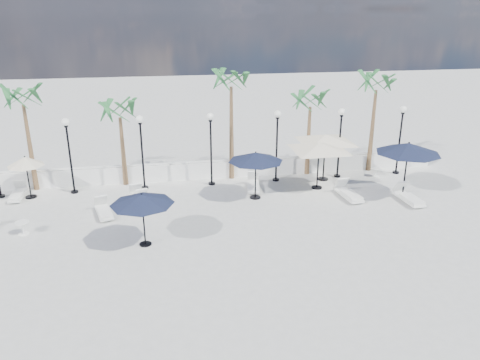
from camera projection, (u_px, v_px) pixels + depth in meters
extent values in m
plane|color=#ADAEA8|center=(230.00, 240.00, 18.83)|extent=(100.00, 100.00, 0.00)
cube|color=white|center=(210.00, 170.00, 25.61)|extent=(26.00, 0.30, 0.90)
cube|color=white|center=(209.00, 161.00, 25.43)|extent=(26.00, 0.12, 0.08)
cylinder|color=black|center=(1.00, 196.00, 23.14)|extent=(0.36, 0.36, 0.10)
cylinder|color=black|center=(75.00, 192.00, 23.70)|extent=(0.36, 0.36, 0.10)
cylinder|color=black|center=(70.00, 160.00, 23.12)|extent=(0.10, 0.10, 3.50)
cylinder|color=black|center=(66.00, 126.00, 22.53)|extent=(0.18, 0.18, 0.10)
sphere|color=white|center=(65.00, 122.00, 22.46)|extent=(0.36, 0.36, 0.36)
cylinder|color=black|center=(145.00, 187.00, 24.26)|extent=(0.36, 0.36, 0.10)
cylinder|color=black|center=(142.00, 156.00, 23.68)|extent=(0.10, 0.10, 3.50)
cylinder|color=black|center=(140.00, 123.00, 23.09)|extent=(0.18, 0.18, 0.10)
sphere|color=white|center=(140.00, 119.00, 23.02)|extent=(0.36, 0.36, 0.36)
cylinder|color=black|center=(212.00, 183.00, 24.83)|extent=(0.36, 0.36, 0.10)
cylinder|color=black|center=(211.00, 153.00, 24.24)|extent=(0.10, 0.10, 3.50)
cylinder|color=black|center=(210.00, 121.00, 23.65)|extent=(0.18, 0.18, 0.10)
sphere|color=white|center=(210.00, 117.00, 23.58)|extent=(0.36, 0.36, 0.36)
cylinder|color=black|center=(276.00, 180.00, 25.39)|extent=(0.36, 0.36, 0.10)
cylinder|color=black|center=(277.00, 150.00, 24.80)|extent=(0.10, 0.10, 3.50)
cylinder|color=black|center=(278.00, 118.00, 24.22)|extent=(0.18, 0.18, 0.10)
sphere|color=white|center=(278.00, 114.00, 24.14)|extent=(0.36, 0.36, 0.36)
cylinder|color=black|center=(337.00, 176.00, 25.95)|extent=(0.36, 0.36, 0.10)
cylinder|color=black|center=(339.00, 146.00, 25.36)|extent=(0.10, 0.10, 3.50)
cylinder|color=black|center=(342.00, 116.00, 24.78)|extent=(0.18, 0.18, 0.10)
sphere|color=white|center=(342.00, 112.00, 24.70)|extent=(0.36, 0.36, 0.36)
cylinder|color=black|center=(396.00, 172.00, 26.51)|extent=(0.36, 0.36, 0.10)
cylinder|color=black|center=(399.00, 143.00, 25.92)|extent=(0.10, 0.10, 3.50)
cylinder|color=black|center=(403.00, 113.00, 25.34)|extent=(0.18, 0.18, 0.10)
sphere|color=white|center=(403.00, 109.00, 25.27)|extent=(0.36, 0.36, 0.36)
cone|color=brown|center=(30.00, 148.00, 23.38)|extent=(0.28, 0.28, 4.40)
cone|color=brown|center=(123.00, 152.00, 24.24)|extent=(0.28, 0.28, 3.60)
cone|color=brown|center=(231.00, 134.00, 24.91)|extent=(0.28, 0.28, 5.00)
cone|color=brown|center=(308.00, 141.00, 25.81)|extent=(0.28, 0.28, 3.80)
cone|color=brown|center=(372.00, 131.00, 26.27)|extent=(0.28, 0.28, 4.60)
cube|color=silver|center=(139.00, 201.00, 22.28)|extent=(1.04, 2.02, 0.10)
cube|color=silver|center=(140.00, 201.00, 22.01)|extent=(0.86, 1.40, 0.10)
cube|color=silver|center=(135.00, 188.00, 22.82)|extent=(0.69, 0.57, 0.60)
cube|color=silver|center=(18.00, 196.00, 22.97)|extent=(0.65, 1.77, 0.09)
cube|color=silver|center=(16.00, 195.00, 22.72)|extent=(0.59, 1.20, 0.09)
cube|color=silver|center=(20.00, 184.00, 23.51)|extent=(0.56, 0.43, 0.55)
cube|color=silver|center=(104.00, 213.00, 21.05)|extent=(1.01, 1.85, 0.10)
cube|color=silver|center=(105.00, 212.00, 20.81)|extent=(0.83, 1.29, 0.10)
cube|color=silver|center=(101.00, 200.00, 21.54)|extent=(0.64, 0.54, 0.55)
cube|color=silver|center=(145.00, 206.00, 21.77)|extent=(1.03, 1.90, 0.10)
cube|color=silver|center=(146.00, 205.00, 21.53)|extent=(0.85, 1.32, 0.10)
cube|color=silver|center=(141.00, 193.00, 22.28)|extent=(0.65, 0.55, 0.56)
cube|color=silver|center=(349.00, 195.00, 22.98)|extent=(0.84, 2.00, 0.10)
cube|color=silver|center=(351.00, 195.00, 22.70)|extent=(0.74, 1.37, 0.10)
cube|color=silver|center=(342.00, 182.00, 23.55)|extent=(0.65, 0.52, 0.61)
cube|color=silver|center=(253.00, 186.00, 24.12)|extent=(0.92, 1.89, 0.10)
cube|color=silver|center=(253.00, 186.00, 23.86)|extent=(0.78, 1.31, 0.10)
cube|color=silver|center=(253.00, 175.00, 24.69)|extent=(0.64, 0.52, 0.57)
cube|color=silver|center=(409.00, 199.00, 22.50)|extent=(0.76, 1.98, 0.11)
cube|color=silver|center=(412.00, 199.00, 22.22)|extent=(0.68, 1.35, 0.11)
cube|color=silver|center=(401.00, 186.00, 23.09)|extent=(0.64, 0.50, 0.61)
cylinder|color=silver|center=(24.00, 234.00, 19.34)|extent=(0.44, 0.44, 0.03)
cylinder|color=silver|center=(23.00, 228.00, 19.26)|extent=(0.07, 0.07, 0.53)
cylinder|color=silver|center=(22.00, 222.00, 19.16)|extent=(0.57, 0.57, 0.03)
cylinder|color=silver|center=(376.00, 176.00, 26.00)|extent=(0.38, 0.38, 0.03)
cylinder|color=silver|center=(376.00, 173.00, 25.92)|extent=(0.06, 0.06, 0.45)
cylinder|color=silver|center=(377.00, 169.00, 25.84)|extent=(0.49, 0.49, 0.03)
cylinder|color=black|center=(146.00, 244.00, 18.48)|extent=(0.48, 0.48, 0.05)
cylinder|color=black|center=(144.00, 221.00, 18.13)|extent=(0.06, 0.06, 2.10)
cone|color=black|center=(142.00, 199.00, 17.82)|extent=(2.48, 2.48, 0.39)
sphere|color=black|center=(142.00, 194.00, 17.74)|extent=(0.07, 0.07, 0.07)
cylinder|color=black|center=(255.00, 197.00, 23.05)|extent=(0.53, 0.53, 0.06)
cylinder|color=black|center=(255.00, 176.00, 22.67)|extent=(0.07, 0.07, 2.29)
cone|color=black|center=(256.00, 157.00, 22.33)|extent=(2.67, 2.67, 0.43)
sphere|color=black|center=(256.00, 152.00, 22.25)|extent=(0.08, 0.08, 0.08)
cylinder|color=black|center=(402.00, 195.00, 23.31)|extent=(0.62, 0.62, 0.07)
cylinder|color=black|center=(406.00, 170.00, 22.86)|extent=(0.08, 0.08, 2.67)
cone|color=black|center=(408.00, 148.00, 22.47)|extent=(3.12, 3.12, 0.50)
sphere|color=black|center=(409.00, 143.00, 22.38)|extent=(0.09, 0.09, 0.09)
cylinder|color=black|center=(317.00, 187.00, 24.32)|extent=(0.54, 0.54, 0.06)
cylinder|color=black|center=(318.00, 166.00, 23.92)|extent=(0.07, 0.07, 2.40)
pyramid|color=beige|center=(319.00, 143.00, 23.50)|extent=(5.32, 5.32, 0.37)
cylinder|color=black|center=(323.00, 179.00, 25.53)|extent=(0.58, 0.58, 0.07)
cylinder|color=black|center=(324.00, 158.00, 25.11)|extent=(0.08, 0.08, 2.50)
pyramid|color=beige|center=(326.00, 135.00, 24.67)|extent=(5.43, 5.43, 0.39)
cylinder|color=black|center=(31.00, 197.00, 23.11)|extent=(0.55, 0.55, 0.06)
cylinder|color=black|center=(28.00, 178.00, 22.77)|extent=(0.07, 0.07, 2.04)
cone|color=beige|center=(25.00, 161.00, 22.48)|extent=(1.75, 1.75, 0.44)
sphere|color=black|center=(25.00, 157.00, 22.39)|extent=(0.08, 0.08, 0.08)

